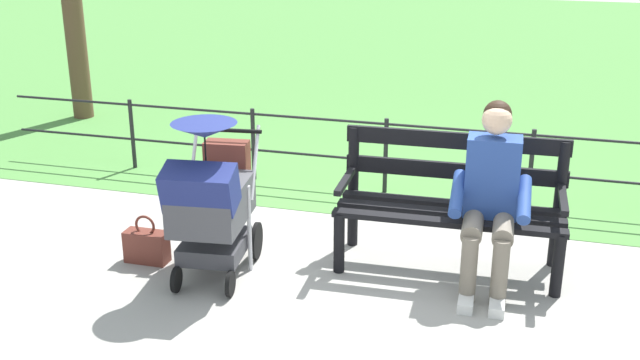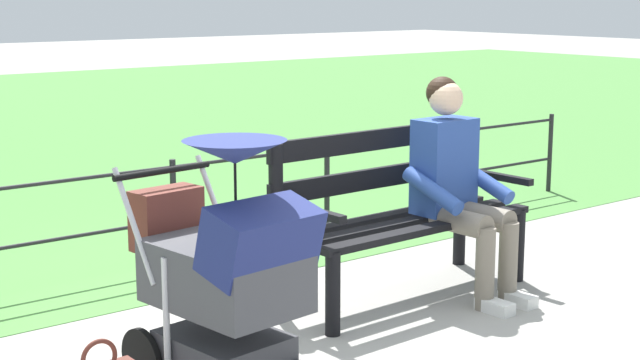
# 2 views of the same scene
# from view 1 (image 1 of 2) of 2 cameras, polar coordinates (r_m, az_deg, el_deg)

# --- Properties ---
(ground_plane) EXTENTS (60.00, 60.00, 0.00)m
(ground_plane) POSITION_cam_1_polar(r_m,az_deg,el_deg) (5.79, 2.02, -5.82)
(ground_plane) COLOR #9E9B93
(grass_lawn) EXTENTS (40.00, 16.00, 0.01)m
(grass_lawn) POSITION_cam_1_polar(r_m,az_deg,el_deg) (14.14, 10.67, 9.45)
(grass_lawn) COLOR #518E42
(grass_lawn) RESTS_ON ground
(park_bench) EXTENTS (1.62, 0.65, 0.96)m
(park_bench) POSITION_cam_1_polar(r_m,az_deg,el_deg) (5.57, 9.71, -1.27)
(park_bench) COLOR black
(park_bench) RESTS_ON ground
(person_on_bench) EXTENTS (0.54, 0.74, 1.28)m
(person_on_bench) POSITION_cam_1_polar(r_m,az_deg,el_deg) (5.29, 12.56, -0.87)
(person_on_bench) COLOR slate
(person_on_bench) RESTS_ON ground
(stroller) EXTENTS (0.59, 0.93, 1.15)m
(stroller) POSITION_cam_1_polar(r_m,az_deg,el_deg) (5.34, -8.07, -1.33)
(stroller) COLOR black
(stroller) RESTS_ON ground
(handbag) EXTENTS (0.32, 0.14, 0.37)m
(handbag) POSITION_cam_1_polar(r_m,az_deg,el_deg) (5.82, -12.73, -4.77)
(handbag) COLOR brown
(handbag) RESTS_ON ground
(park_fence) EXTENTS (7.64, 0.04, 0.70)m
(park_fence) POSITION_cam_1_polar(r_m,az_deg,el_deg) (6.90, 7.14, 2.13)
(park_fence) COLOR black
(park_fence) RESTS_ON ground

